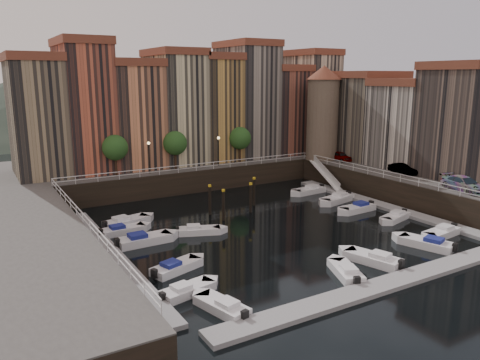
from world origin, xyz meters
TOP-DOWN VIEW (x-y plane):
  - ground at (0.00, 0.00)m, footprint 200.00×200.00m
  - quay_far at (0.00, 26.00)m, footprint 80.00×20.00m
  - quay_right at (28.00, -2.00)m, footprint 20.00×36.00m
  - dock_left at (-16.20, -1.00)m, footprint 2.00×28.00m
  - dock_right at (16.20, -1.00)m, footprint 2.00×28.00m
  - dock_near at (0.00, -17.00)m, footprint 30.00×2.00m
  - mountains at (1.72, 110.00)m, footprint 145.00×100.00m
  - far_terrace at (3.31, 23.50)m, footprint 48.70×10.30m
  - right_terrace at (26.50, 3.80)m, footprint 9.30×24.30m
  - corner_tower at (20.00, 14.50)m, footprint 5.20×5.20m
  - promenade_trees at (-1.33, 18.20)m, footprint 21.20×3.20m
  - street_lamps at (-1.00, 17.20)m, footprint 10.36×0.36m
  - railings at (0.00, 4.88)m, footprint 36.08×34.04m
  - gangway at (17.10, 10.00)m, footprint 2.78×8.32m
  - mooring_pilings at (-0.21, 5.31)m, footprint 6.71×3.88m
  - boat_left_0 at (-13.42, -10.72)m, footprint 4.43×2.36m
  - boat_left_1 at (-12.48, -6.53)m, footprint 4.68×2.91m
  - boat_left_2 at (-12.64, 0.82)m, footprint 5.30×2.05m
  - boat_left_3 at (-13.47, 4.75)m, footprint 4.57×1.87m
  - boat_left_4 at (-12.39, 7.06)m, footprint 5.19×2.85m
  - boat_right_0 at (13.29, -11.82)m, footprint 4.74×2.19m
  - boat_right_1 at (13.47, -5.88)m, footprint 4.51×2.61m
  - boat_right_2 at (12.35, -1.33)m, footprint 4.89×2.02m
  - boat_right_3 at (13.08, 2.98)m, footprint 5.30×2.91m
  - boat_right_4 at (12.93, 8.27)m, footprint 4.98×2.16m
  - boat_near_0 at (-12.33, -14.16)m, footprint 2.57×4.53m
  - boat_near_1 at (-1.33, -14.07)m, footprint 3.04×4.53m
  - boat_near_2 at (2.42, -13.38)m, footprint 3.10×5.14m
  - boat_near_3 at (9.41, -13.19)m, footprint 3.22×5.14m
  - car_a at (21.40, 11.75)m, footprint 2.01×4.10m
  - car_b at (21.68, 0.49)m, footprint 1.76×4.18m
  - car_c at (20.14, -9.10)m, footprint 3.02×5.71m
  - boat_extra_642 at (-6.98, 0.86)m, footprint 4.43×2.98m

SIDE VIEW (x-z plane):
  - ground at x=0.00m, z-range 0.00..0.00m
  - dock_left at x=-16.20m, z-range 0.00..0.35m
  - dock_right at x=16.20m, z-range 0.00..0.35m
  - dock_near at x=0.00m, z-range 0.00..0.35m
  - boat_left_0 at x=-13.42m, z-range -0.16..0.83m
  - boat_extra_642 at x=-6.98m, z-range -0.16..0.84m
  - boat_right_1 at x=13.47m, z-range -0.16..0.84m
  - boat_near_0 at x=-12.33m, z-range -0.17..0.85m
  - boat_near_1 at x=-1.33m, z-range -0.17..0.86m
  - boat_left_3 at x=-13.47m, z-range -0.17..0.87m
  - boat_left_1 at x=-12.48m, z-range -0.17..0.88m
  - boat_right_0 at x=13.29m, z-range -0.17..0.89m
  - boat_right_2 at x=12.35m, z-range -0.18..0.93m
  - boat_right_4 at x=12.93m, z-range -0.18..0.94m
  - boat_near_2 at x=2.42m, z-range -0.19..0.96m
  - boat_near_3 at x=9.41m, z-range -0.19..0.97m
  - boat_left_4 at x=-12.39m, z-range -0.19..0.97m
  - boat_right_3 at x=13.08m, z-range -0.19..0.99m
  - boat_left_2 at x=-12.64m, z-range -0.20..1.01m
  - quay_far at x=0.00m, z-range 0.00..3.00m
  - quay_right at x=28.00m, z-range 0.00..3.00m
  - mooring_pilings at x=-0.21m, z-range -0.24..3.54m
  - gangway at x=17.10m, z-range 0.05..3.78m
  - car_b at x=21.68m, z-range 3.00..4.34m
  - car_a at x=21.40m, z-range 3.00..4.35m
  - railings at x=0.00m, z-range 3.53..4.05m
  - car_c at x=20.14m, z-range 3.00..4.58m
  - street_lamps at x=-1.00m, z-range 3.81..7.99m
  - promenade_trees at x=-1.33m, z-range 3.98..9.18m
  - mountains at x=1.72m, z-range -1.08..16.92m
  - right_terrace at x=26.50m, z-range 2.56..16.56m
  - corner_tower at x=20.00m, z-range 3.29..17.09m
  - far_terrace at x=3.31m, z-range 2.20..19.70m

